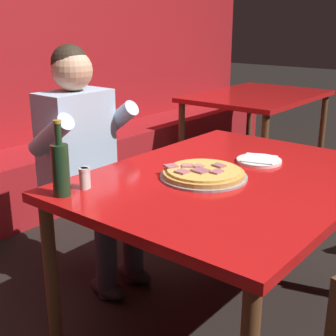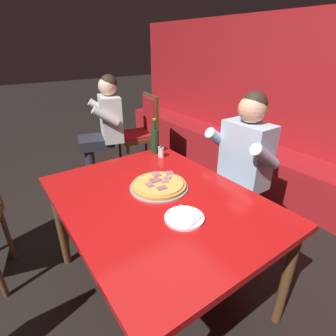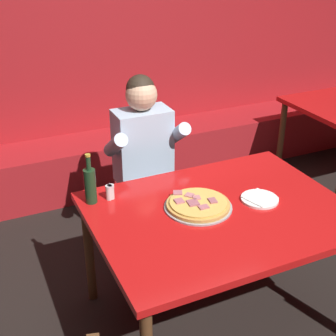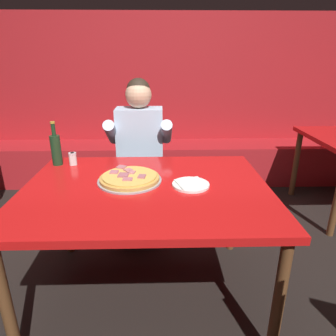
{
  "view_description": "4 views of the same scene",
  "coord_description": "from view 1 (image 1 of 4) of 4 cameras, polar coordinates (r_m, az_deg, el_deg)",
  "views": [
    {
      "loc": [
        -1.65,
        -0.99,
        1.39
      ],
      "look_at": [
        -0.05,
        0.31,
        0.73
      ],
      "focal_mm": 50.0,
      "sensor_mm": 36.0,
      "label": 1
    },
    {
      "loc": [
        1.11,
        -0.72,
        1.58
      ],
      "look_at": [
        -0.18,
        0.21,
        0.82
      ],
      "focal_mm": 28.0,
      "sensor_mm": 36.0,
      "label": 2
    },
    {
      "loc": [
        -1.15,
        -1.83,
        2.09
      ],
      "look_at": [
        -0.18,
        0.28,
        0.91
      ],
      "focal_mm": 50.0,
      "sensor_mm": 36.0,
      "label": 3
    },
    {
      "loc": [
        0.08,
        -1.54,
        1.44
      ],
      "look_at": [
        0.12,
        0.04,
        0.84
      ],
      "focal_mm": 32.0,
      "sensor_mm": 36.0,
      "label": 4
    }
  ],
  "objects": [
    {
      "name": "pizza",
      "position": [
        1.98,
        4.34,
        -0.68
      ],
      "size": [
        0.37,
        0.37,
        0.05
      ],
      "color": "#9E9EA3",
      "rests_on": "main_dining_table"
    },
    {
      "name": "shaker_oregano",
      "position": [
        1.88,
        -9.97,
        -1.29
      ],
      "size": [
        0.04,
        0.04,
        0.09
      ],
      "color": "silver",
      "rests_on": "main_dining_table"
    },
    {
      "name": "main_dining_table",
      "position": [
        2.05,
        7.58,
        -2.76
      ],
      "size": [
        1.38,
        1.04,
        0.75
      ],
      "color": "brown",
      "rests_on": "ground_plane"
    },
    {
      "name": "plate_white_paper",
      "position": [
        2.24,
        10.98,
        0.94
      ],
      "size": [
        0.21,
        0.21,
        0.02
      ],
      "color": "white",
      "rests_on": "main_dining_table"
    },
    {
      "name": "background_dining_table",
      "position": [
        4.33,
        10.81,
        7.85
      ],
      "size": [
        1.31,
        0.92,
        0.75
      ],
      "color": "brown",
      "rests_on": "ground_plane"
    },
    {
      "name": "diner_seated_blue_shirt",
      "position": [
        2.48,
        -9.76,
        1.4
      ],
      "size": [
        0.53,
        0.53,
        1.27
      ],
      "color": "black",
      "rests_on": "ground_plane"
    },
    {
      "name": "shaker_red_pepper_flakes",
      "position": [
        1.87,
        -10.22,
        -1.41
      ],
      "size": [
        0.04,
        0.04,
        0.09
      ],
      "color": "silver",
      "rests_on": "main_dining_table"
    },
    {
      "name": "beer_bottle",
      "position": [
        1.8,
        -12.97,
        0.02
      ],
      "size": [
        0.07,
        0.07,
        0.29
      ],
      "color": "#19381E",
      "rests_on": "main_dining_table"
    },
    {
      "name": "booth_bench",
      "position": [
        3.49,
        -19.71,
        -2.81
      ],
      "size": [
        6.46,
        0.48,
        0.46
      ],
      "primitive_type": "cube",
      "color": "#A3191E",
      "rests_on": "ground_plane"
    },
    {
      "name": "ground_plane",
      "position": [
        2.38,
        6.88,
        -18.32
      ],
      "size": [
        24.0,
        24.0,
        0.0
      ],
      "primitive_type": "plane",
      "color": "black"
    }
  ]
}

